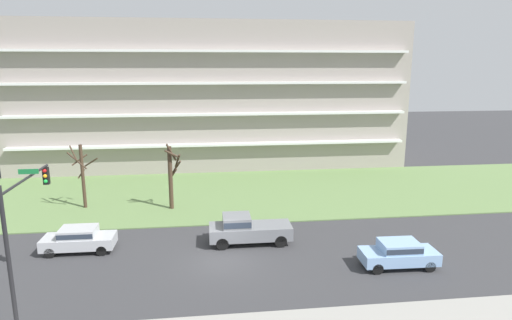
{
  "coord_description": "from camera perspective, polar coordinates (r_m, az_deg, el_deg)",
  "views": [
    {
      "loc": [
        -1.0,
        -24.38,
        11.56
      ],
      "look_at": [
        2.71,
        6.0,
        4.86
      ],
      "focal_mm": 30.54,
      "sensor_mm": 36.0,
      "label": 1
    }
  ],
  "objects": [
    {
      "name": "pickup_gray_near_left",
      "position": [
        29.0,
        -1.23,
        -8.99
      ],
      "size": [
        5.42,
        2.05,
        1.95
      ],
      "rotation": [
        0.0,
        0.0,
        3.13
      ],
      "color": "slate",
      "rests_on": "ground"
    },
    {
      "name": "tree_far_left",
      "position": [
        37.97,
        -21.79,
        -1.63
      ],
      "size": [
        2.19,
        2.22,
        5.35
      ],
      "color": "#423023",
      "rests_on": "ground"
    },
    {
      "name": "sedan_silver_center_left",
      "position": [
        30.01,
        -22.2,
        -9.49
      ],
      "size": [
        4.43,
        1.86,
        1.57
      ],
      "rotation": [
        0.0,
        0.0,
        3.13
      ],
      "color": "#B7BABF",
      "rests_on": "ground"
    },
    {
      "name": "apartment_building",
      "position": [
        51.51,
        -5.9,
        8.42
      ],
      "size": [
        43.77,
        10.97,
        16.2
      ],
      "color": "#9E938C",
      "rests_on": "ground"
    },
    {
      "name": "tree_left",
      "position": [
        35.71,
        -11.03,
        -1.89
      ],
      "size": [
        1.29,
        1.75,
        5.54
      ],
      "color": "#423023",
      "rests_on": "ground"
    },
    {
      "name": "grass_lawn_strip",
      "position": [
        40.09,
        -5.26,
        -4.41
      ],
      "size": [
        80.0,
        16.0,
        0.08
      ],
      "primitive_type": "cube",
      "color": "#66844C",
      "rests_on": "ground"
    },
    {
      "name": "ground",
      "position": [
        27.0,
        -4.28,
        -13.05
      ],
      "size": [
        160.0,
        160.0,
        0.0
      ],
      "primitive_type": "plane",
      "color": "#38383A"
    },
    {
      "name": "traffic_signal_mast",
      "position": [
        22.28,
        -28.21,
        -7.16
      ],
      "size": [
        0.9,
        5.53,
        6.87
      ],
      "color": "black",
      "rests_on": "ground"
    },
    {
      "name": "sedan_blue_center_right",
      "position": [
        27.18,
        18.2,
        -11.48
      ],
      "size": [
        4.45,
        1.93,
        1.57
      ],
      "rotation": [
        0.0,
        0.0,
        -0.03
      ],
      "color": "#8CB2E0",
      "rests_on": "ground"
    }
  ]
}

